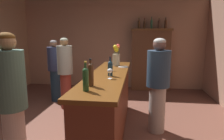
% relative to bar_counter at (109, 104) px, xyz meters
% --- Properties ---
extents(wall_back, '(5.68, 0.12, 2.78)m').
position_rel_bar_counter_xyz_m(wall_back, '(-0.36, 3.11, 0.87)').
color(wall_back, tan).
rests_on(wall_back, ground).
extents(bar_counter, '(0.57, 2.69, 1.04)m').
position_rel_bar_counter_xyz_m(bar_counter, '(0.00, 0.00, 0.00)').
color(bar_counter, '#5F2919').
rests_on(bar_counter, ground).
extents(display_cabinet, '(1.18, 0.36, 1.81)m').
position_rel_bar_counter_xyz_m(display_cabinet, '(0.82, 2.84, 0.42)').
color(display_cabinet, '#55321F').
rests_on(display_cabinet, ground).
extents(wine_bottle_rose, '(0.07, 0.07, 0.33)m').
position_rel_bar_counter_xyz_m(wine_bottle_rose, '(-0.09, -0.81, 0.67)').
color(wine_bottle_rose, '#462917').
rests_on(wine_bottle_rose, bar_counter).
extents(wine_bottle_syrah, '(0.07, 0.07, 0.29)m').
position_rel_bar_counter_xyz_m(wine_bottle_syrah, '(0.05, -0.20, 0.64)').
color(wine_bottle_syrah, '#172E3C').
rests_on(wine_bottle_syrah, bar_counter).
extents(wine_bottle_malbec, '(0.07, 0.07, 0.33)m').
position_rel_bar_counter_xyz_m(wine_bottle_malbec, '(-0.09, -1.02, 0.66)').
color(wine_bottle_malbec, '#27522A').
rests_on(wine_bottle_malbec, bar_counter).
extents(wine_glass_front, '(0.07, 0.07, 0.14)m').
position_rel_bar_counter_xyz_m(wine_glass_front, '(0.08, -0.39, 0.62)').
color(wine_glass_front, white).
rests_on(wine_glass_front, bar_counter).
extents(wine_glass_mid, '(0.07, 0.07, 0.14)m').
position_rel_bar_counter_xyz_m(wine_glass_mid, '(0.01, 0.22, 0.61)').
color(wine_glass_mid, white).
rests_on(wine_glass_mid, bar_counter).
extents(flower_arrangement, '(0.14, 0.16, 0.43)m').
position_rel_bar_counter_xyz_m(flower_arrangement, '(0.03, 0.78, 0.70)').
color(flower_arrangement, tan).
rests_on(flower_arrangement, bar_counter).
extents(cheese_plate, '(0.19, 0.19, 0.01)m').
position_rel_bar_counter_xyz_m(cheese_plate, '(0.19, 0.63, 0.52)').
color(cheese_plate, white).
rests_on(cheese_plate, bar_counter).
extents(display_bottle_left, '(0.07, 0.07, 0.32)m').
position_rel_bar_counter_xyz_m(display_bottle_left, '(0.46, 2.84, 1.43)').
color(display_bottle_left, '#4B3018').
rests_on(display_bottle_left, display_cabinet).
extents(display_bottle_midleft, '(0.06, 0.06, 0.31)m').
position_rel_bar_counter_xyz_m(display_bottle_midleft, '(0.62, 2.84, 1.42)').
color(display_bottle_midleft, '#432915').
rests_on(display_bottle_midleft, display_cabinet).
extents(display_bottle_center, '(0.06, 0.06, 0.33)m').
position_rel_bar_counter_xyz_m(display_bottle_center, '(0.82, 2.84, 1.43)').
color(display_bottle_center, '#285235').
rests_on(display_bottle_center, display_cabinet).
extents(display_bottle_midright, '(0.07, 0.07, 0.31)m').
position_rel_bar_counter_xyz_m(display_bottle_midright, '(1.02, 2.84, 1.43)').
color(display_bottle_midright, '#482C1F').
rests_on(display_bottle_midright, display_cabinet).
extents(display_bottle_right, '(0.07, 0.07, 0.31)m').
position_rel_bar_counter_xyz_m(display_bottle_right, '(1.21, 2.84, 1.43)').
color(display_bottle_right, '#482614').
rests_on(display_bottle_right, display_cabinet).
extents(patron_by_cabinet, '(0.33, 0.33, 1.58)m').
position_rel_bar_counter_xyz_m(patron_by_cabinet, '(-1.13, 1.05, 0.34)').
color(patron_by_cabinet, maroon).
rests_on(patron_by_cabinet, ground).
extents(patron_in_navy, '(0.32, 0.32, 1.66)m').
position_rel_bar_counter_xyz_m(patron_in_navy, '(-0.86, -1.19, 0.40)').
color(patron_in_navy, '#B9A092').
rests_on(patron_in_navy, ground).
extents(patron_tall, '(0.33, 0.33, 1.51)m').
position_rel_bar_counter_xyz_m(patron_tall, '(-1.57, 1.51, 0.31)').
color(patron_tall, '#1E3449').
rests_on(patron_tall, ground).
extents(bartender, '(0.38, 0.38, 1.59)m').
position_rel_bar_counter_xyz_m(bartender, '(0.80, 0.21, 0.34)').
color(bartender, '#A19388').
rests_on(bartender, ground).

